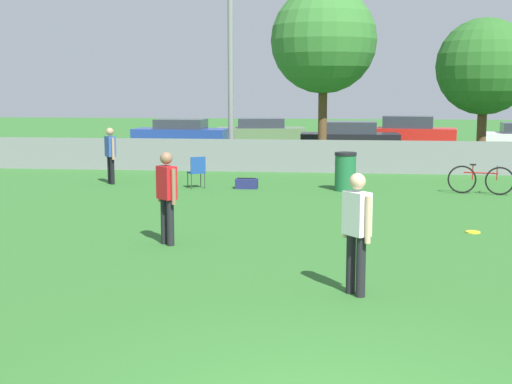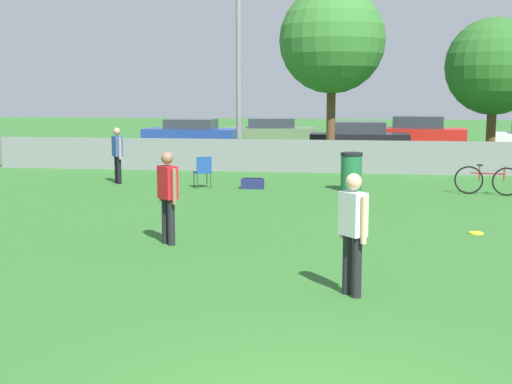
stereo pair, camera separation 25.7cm
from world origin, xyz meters
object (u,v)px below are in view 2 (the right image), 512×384
at_px(tree_far_right, 494,67).
at_px(spectator_in_blue, 117,152).
at_px(parked_car_red, 418,133).
at_px(folding_chair_sideline, 203,170).
at_px(player_thrower_red, 168,191).
at_px(frisbee_disc, 476,233).
at_px(gear_bag_sideline, 253,184).
at_px(light_pole, 239,14).
at_px(trash_bin, 351,172).
at_px(parked_car_blue, 191,132).
at_px(parked_car_olive, 271,131).
at_px(player_receiver_white, 353,226).
at_px(bicycle_sideline, 488,180).
at_px(parked_car_dark, 359,138).
at_px(tree_near_pole, 332,40).

distance_m(tree_far_right, spectator_in_blue, 12.99).
distance_m(tree_far_right, parked_car_red, 9.14).
bearing_deg(spectator_in_blue, folding_chair_sideline, -142.01).
bearing_deg(spectator_in_blue, player_thrower_red, 165.19).
height_order(frisbee_disc, gear_bag_sideline, gear_bag_sideline).
relative_size(player_thrower_red, frisbee_disc, 5.88).
height_order(spectator_in_blue, frisbee_disc, spectator_in_blue).
xyz_separation_m(light_pole, tree_far_right, (8.76, 0.29, -1.84)).
bearing_deg(parked_car_red, trash_bin, -94.23).
relative_size(gear_bag_sideline, parked_car_red, 0.14).
height_order(tree_far_right, parked_car_blue, tree_far_right).
bearing_deg(parked_car_olive, tree_far_right, -56.96).
distance_m(player_receiver_white, parked_car_red, 24.66).
height_order(bicycle_sideline, trash_bin, trash_bin).
xyz_separation_m(parked_car_olive, parked_car_red, (7.12, -1.51, 0.08)).
relative_size(bicycle_sideline, parked_car_dark, 0.40).
bearing_deg(parked_car_olive, parked_car_red, -20.35).
bearing_deg(light_pole, folding_chair_sideline, -91.05).
xyz_separation_m(tree_far_right, parked_car_red, (-1.74, 8.53, -2.79)).
height_order(light_pole, tree_near_pole, light_pole).
bearing_deg(player_thrower_red, parked_car_dark, 123.42).
relative_size(tree_far_right, gear_bag_sideline, 8.42).
height_order(parked_car_dark, parked_car_red, parked_car_red).
relative_size(player_receiver_white, parked_car_olive, 0.37).
bearing_deg(folding_chair_sideline, parked_car_olive, -118.05).
distance_m(tree_near_pole, frisbee_disc, 13.20).
height_order(trash_bin, parked_car_red, parked_car_red).
xyz_separation_m(tree_near_pole, parked_car_red, (3.79, 7.96, -3.76)).
bearing_deg(spectator_in_blue, tree_far_right, -104.95).
xyz_separation_m(light_pole, parked_car_olive, (-0.09, 10.33, -4.71)).
xyz_separation_m(frisbee_disc, parked_car_dark, (-2.24, 16.68, 0.67)).
bearing_deg(player_receiver_white, bicycle_sideline, 120.86).
relative_size(parked_car_dark, parked_car_red, 0.92).
bearing_deg(gear_bag_sideline, player_receiver_white, -74.32).
bearing_deg(trash_bin, parked_car_dark, 88.80).
relative_size(frisbee_disc, folding_chair_sideline, 0.32).
distance_m(bicycle_sideline, gear_bag_sideline, 6.35).
bearing_deg(folding_chair_sideline, spectator_in_blue, -40.35).
bearing_deg(spectator_in_blue, bicycle_sideline, -134.08).
relative_size(frisbee_disc, parked_car_red, 0.06).
distance_m(player_receiver_white, bicycle_sideline, 10.45).
xyz_separation_m(folding_chair_sideline, parked_car_red, (7.13, 14.44, 0.21)).
bearing_deg(player_thrower_red, tree_far_right, 102.98).
bearing_deg(tree_far_right, tree_near_pole, 174.13).
xyz_separation_m(light_pole, folding_chair_sideline, (-0.10, -5.62, -4.84)).
bearing_deg(spectator_in_blue, parked_car_dark, -73.45).
xyz_separation_m(player_receiver_white, frisbee_disc, (2.37, 4.55, -0.96)).
relative_size(tree_near_pole, bicycle_sideline, 3.80).
relative_size(bicycle_sideline, parked_car_red, 0.37).
xyz_separation_m(tree_far_right, player_receiver_white, (-4.61, -15.96, -2.55)).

